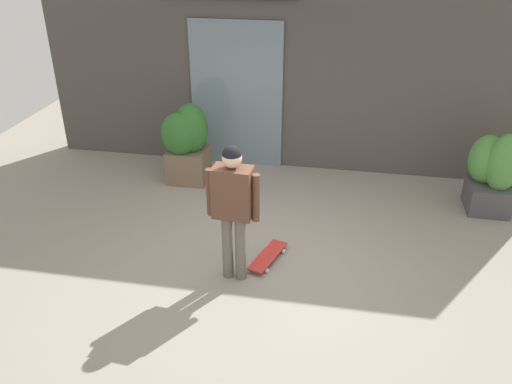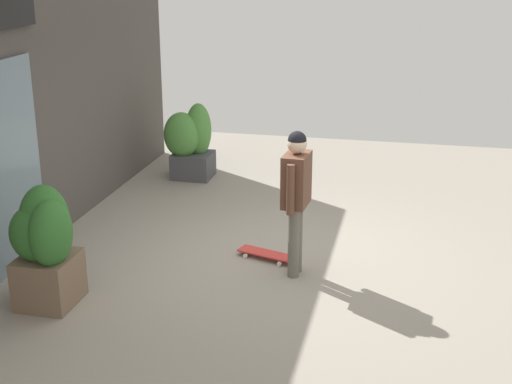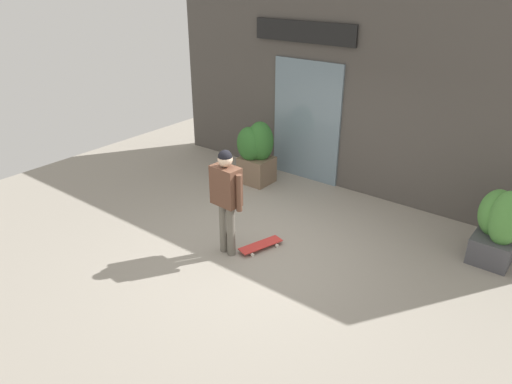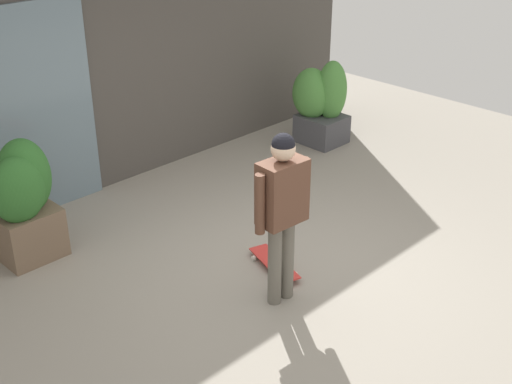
{
  "view_description": "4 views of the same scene",
  "coord_description": "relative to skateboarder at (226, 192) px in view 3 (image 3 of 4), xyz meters",
  "views": [
    {
      "loc": [
        0.82,
        -5.29,
        3.85
      ],
      "look_at": [
        -0.18,
        0.15,
        0.91
      ],
      "focal_mm": 36.39,
      "sensor_mm": 36.0,
      "label": 1
    },
    {
      "loc": [
        -7.93,
        -1.61,
        3.61
      ],
      "look_at": [
        -0.18,
        0.15,
        0.91
      ],
      "focal_mm": 50.49,
      "sensor_mm": 36.0,
      "label": 2
    },
    {
      "loc": [
        3.88,
        -5.07,
        4.06
      ],
      "look_at": [
        -0.18,
        0.15,
        0.91
      ],
      "focal_mm": 33.19,
      "sensor_mm": 36.0,
      "label": 3
    },
    {
      "loc": [
        -4.35,
        -4.03,
        3.88
      ],
      "look_at": [
        -0.18,
        0.15,
        0.91
      ],
      "focal_mm": 47.88,
      "sensor_mm": 36.0,
      "label": 4
    }
  ],
  "objects": [
    {
      "name": "ground_plane",
      "position": [
        0.35,
        0.35,
        -1.05
      ],
      "size": [
        12.0,
        12.0,
        0.0
      ],
      "primitive_type": "plane",
      "color": "gray"
    },
    {
      "name": "building_facade",
      "position": [
        0.32,
        3.39,
        0.77
      ],
      "size": [
        8.58,
        0.31,
        3.68
      ],
      "color": "#4C4742",
      "rests_on": "ground_plane"
    },
    {
      "name": "skateboarder",
      "position": [
        0.0,
        0.0,
        0.0
      ],
      "size": [
        0.62,
        0.29,
        1.71
      ],
      "rotation": [
        0.0,
        0.0,
        1.5
      ],
      "color": "#666056",
      "rests_on": "ground_plane"
    },
    {
      "name": "skateboard",
      "position": [
        0.34,
        0.41,
        -0.99
      ],
      "size": [
        0.42,
        0.77,
        0.08
      ],
      "rotation": [
        0.0,
        0.0,
        1.27
      ],
      "color": "red",
      "rests_on": "ground_plane"
    },
    {
      "name": "planter_box_left",
      "position": [
        -1.31,
        2.42,
        -0.34
      ],
      "size": [
        0.71,
        0.68,
        1.31
      ],
      "color": "brown",
      "rests_on": "ground_plane"
    },
    {
      "name": "planter_box_right",
      "position": [
        3.31,
        2.33,
        -0.45
      ],
      "size": [
        0.65,
        0.77,
        1.23
      ],
      "color": "#47474C",
      "rests_on": "ground_plane"
    }
  ]
}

